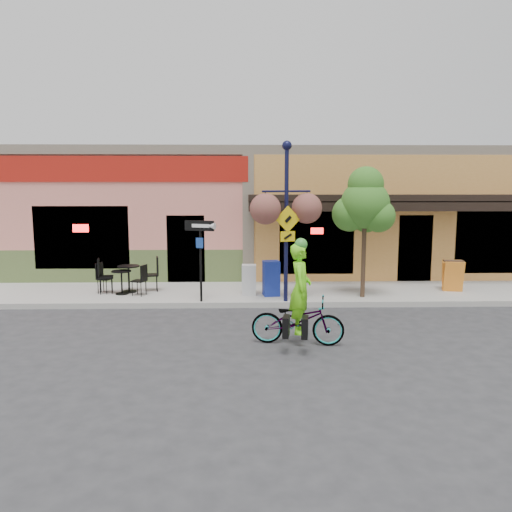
% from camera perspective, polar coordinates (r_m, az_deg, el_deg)
% --- Properties ---
extents(ground, '(90.00, 90.00, 0.00)m').
position_cam_1_polar(ground, '(12.92, 3.73, -6.46)').
color(ground, '#2D2D30').
rests_on(ground, ground).
extents(sidewalk, '(24.00, 3.00, 0.15)m').
position_cam_1_polar(sidewalk, '(14.85, 3.05, -4.25)').
color(sidewalk, '#9E9B93').
rests_on(sidewalk, ground).
extents(curb, '(24.00, 0.12, 0.15)m').
position_cam_1_polar(curb, '(13.44, 3.52, -5.56)').
color(curb, '#A8A59E').
rests_on(curb, ground).
extents(building, '(18.20, 8.20, 4.50)m').
position_cam_1_polar(building, '(20.02, 1.88, 5.22)').
color(building, '#E27F6F').
rests_on(building, ground).
extents(bicycle, '(1.98, 0.97, 1.00)m').
position_cam_1_polar(bicycle, '(10.31, 4.77, -7.36)').
color(bicycle, maroon).
rests_on(bicycle, ground).
extents(cyclist_rider, '(0.55, 0.73, 1.83)m').
position_cam_1_polar(cyclist_rider, '(10.21, 5.08, -5.08)').
color(cyclist_rider, '#73F319').
rests_on(cyclist_rider, ground).
extents(lamp_post, '(1.46, 0.92, 4.25)m').
position_cam_1_polar(lamp_post, '(13.20, 3.48, 3.86)').
color(lamp_post, '#111336').
rests_on(lamp_post, sidewalk).
extents(one_way_sign, '(0.85, 0.45, 2.18)m').
position_cam_1_polar(one_way_sign, '(13.33, -6.34, -0.61)').
color(one_way_sign, black).
rests_on(one_way_sign, sidewalk).
extents(cafe_set_left, '(1.63, 1.16, 0.89)m').
position_cam_1_polar(cafe_set_left, '(14.76, -15.11, -2.54)').
color(cafe_set_left, black).
rests_on(cafe_set_left, sidewalk).
extents(cafe_set_right, '(1.85, 1.20, 1.02)m').
position_cam_1_polar(cafe_set_right, '(14.98, -14.35, -2.10)').
color(cafe_set_right, black).
rests_on(cafe_set_right, sidewalk).
extents(newspaper_box_blue, '(0.50, 0.46, 0.99)m').
position_cam_1_polar(newspaper_box_blue, '(14.07, 1.75, -2.56)').
color(newspaper_box_blue, navy).
rests_on(newspaper_box_blue, sidewalk).
extents(newspaper_box_grey, '(0.41, 0.37, 0.86)m').
position_cam_1_polar(newspaper_box_grey, '(14.22, -0.81, -2.72)').
color(newspaper_box_grey, silver).
rests_on(newspaper_box_grey, sidewalk).
extents(street_tree, '(1.58, 1.58, 3.65)m').
position_cam_1_polar(street_tree, '(14.03, 12.27, 2.71)').
color(street_tree, '#3D7A26').
rests_on(street_tree, sidewalk).
extents(sandwich_board, '(0.62, 0.51, 0.92)m').
position_cam_1_polar(sandwich_board, '(15.62, 21.69, -2.21)').
color(sandwich_board, orange).
rests_on(sandwich_board, sidewalk).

